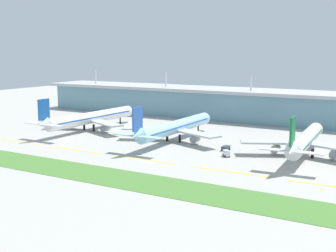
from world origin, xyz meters
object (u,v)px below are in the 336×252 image
object	(u,v)px
airliner_middle	(175,127)
pushback_tug	(226,148)
baggage_cart	(226,153)
airliner_far	(305,140)
airliner_near	(91,118)

from	to	relation	value
airliner_middle	pushback_tug	bearing A→B (deg)	-12.67
airliner_middle	baggage_cart	distance (m)	35.80
airliner_far	baggage_cart	distance (m)	30.39
airliner_middle	airliner_far	distance (m)	57.60
airliner_middle	baggage_cart	bearing A→B (deg)	-26.90
airliner_near	airliner_middle	xyz separation A→B (m)	(51.10, -3.20, -0.00)
airliner_far	baggage_cart	size ratio (longest dim) A/B	15.95
airliner_middle	airliner_far	size ratio (longest dim) A/B	1.13
baggage_cart	airliner_middle	bearing A→B (deg)	153.10
airliner_near	baggage_cart	xyz separation A→B (m)	(82.69, -19.22, -5.19)
airliner_middle	pushback_tug	xyz separation A→B (m)	(27.13, -6.10, -5.36)
airliner_middle	pushback_tug	size ratio (longest dim) A/B	15.68
baggage_cart	pushback_tug	bearing A→B (deg)	114.19
airliner_middle	pushback_tug	world-z (taller)	airliner_middle
airliner_middle	airliner_near	bearing A→B (deg)	176.42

